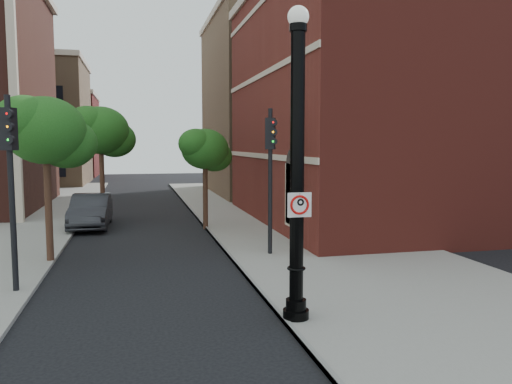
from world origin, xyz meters
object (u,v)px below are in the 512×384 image
object	(u,v)px
parked_car	(91,211)
traffic_signal_right	(271,158)
lamppost	(297,181)
traffic_signal_left	(10,162)
no_parking_sign	(300,205)

from	to	relation	value
parked_car	traffic_signal_right	bearing A→B (deg)	-48.89
lamppost	traffic_signal_left	xyz separation A→B (m)	(-6.75, 3.86, 0.36)
lamppost	parked_car	size ratio (longest dim) A/B	1.42
traffic_signal_left	lamppost	bearing A→B (deg)	-10.07
parked_car	traffic_signal_right	distance (m)	11.11
traffic_signal_right	parked_car	bearing A→B (deg)	153.47
lamppost	traffic_signal_left	bearing A→B (deg)	150.24
no_parking_sign	traffic_signal_left	size ratio (longest dim) A/B	0.10
no_parking_sign	traffic_signal_right	world-z (taller)	traffic_signal_right
lamppost	traffic_signal_right	xyz separation A→B (m)	(1.21, 6.69, 0.34)
lamppost	no_parking_sign	world-z (taller)	lamppost
no_parking_sign	traffic_signal_right	distance (m)	7.03
parked_car	lamppost	bearing A→B (deg)	-67.95
traffic_signal_right	traffic_signal_left	bearing A→B (deg)	-136.85
parked_car	traffic_signal_left	xyz separation A→B (m)	(-1.06, -11.08, 2.81)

